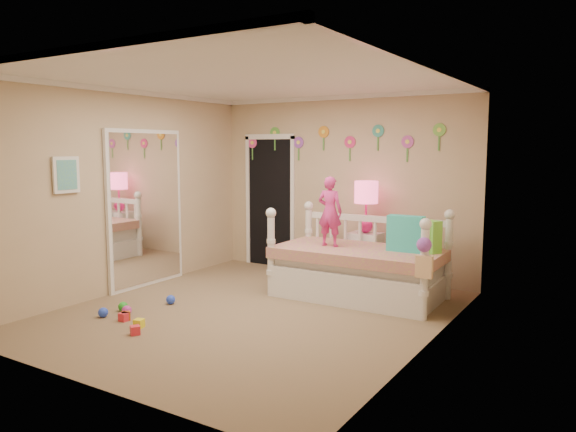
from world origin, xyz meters
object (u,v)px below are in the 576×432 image
Objects in this scene: nightstand at (365,258)px; table_lamp at (366,199)px; child at (330,211)px; daybed at (359,253)px.

table_lamp is at bearing 93.62° from nightstand.
child is at bearing -96.59° from nightstand.
daybed is 2.95× the size of nightstand.
daybed is 2.92× the size of table_lamp.
child is 1.24× the size of table_lamp.
child reaches higher than nightstand.
daybed is at bearing -68.89° from nightstand.
daybed is 0.78m from nightstand.
table_lamp is at bearing 106.63° from daybed.
nightstand is 0.99× the size of table_lamp.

